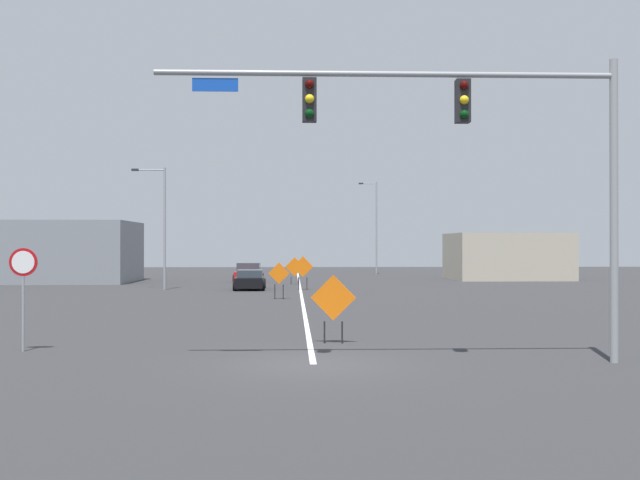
% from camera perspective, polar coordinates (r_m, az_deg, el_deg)
% --- Properties ---
extents(ground, '(160.84, 160.84, 0.00)m').
position_cam_1_polar(ground, '(18.54, -0.50, -9.29)').
color(ground, '#2D2D30').
extents(road_centre_stripe, '(0.16, 89.35, 0.01)m').
position_cam_1_polar(road_centre_stripe, '(63.06, -1.60, -2.98)').
color(road_centre_stripe, white).
rests_on(road_centre_stripe, ground).
extents(traffic_signal_assembly, '(11.27, 0.44, 7.42)m').
position_cam_1_polar(traffic_signal_assembly, '(18.98, 10.96, 7.83)').
color(traffic_signal_assembly, gray).
rests_on(traffic_signal_assembly, ground).
extents(stop_sign, '(0.76, 0.07, 2.79)m').
position_cam_1_polar(stop_sign, '(22.07, -21.32, -2.72)').
color(stop_sign, gray).
rests_on(stop_sign, ground).
extents(street_lamp_mid_right, '(2.19, 0.24, 7.84)m').
position_cam_1_polar(street_lamp_mid_right, '(49.84, -11.74, 1.35)').
color(street_lamp_mid_right, gray).
rests_on(street_lamp_mid_right, ground).
extents(street_lamp_far_right, '(1.84, 0.24, 9.07)m').
position_cam_1_polar(street_lamp_far_right, '(75.16, 4.16, 1.22)').
color(street_lamp_far_right, gray).
rests_on(street_lamp_far_right, ground).
extents(construction_sign_left_lane, '(1.14, 0.09, 1.94)m').
position_cam_1_polar(construction_sign_left_lane, '(40.44, -3.08, -2.68)').
color(construction_sign_left_lane, orange).
rests_on(construction_sign_left_lane, ground).
extents(construction_sign_median_near, '(1.32, 0.30, 2.15)m').
position_cam_1_polar(construction_sign_median_near, '(48.75, -1.29, -2.13)').
color(construction_sign_median_near, orange).
rests_on(construction_sign_median_near, ground).
extents(construction_sign_left_shoulder, '(1.32, 0.23, 2.00)m').
position_cam_1_polar(construction_sign_left_shoulder, '(22.29, 1.00, -4.55)').
color(construction_sign_left_shoulder, orange).
rests_on(construction_sign_left_shoulder, ground).
extents(construction_sign_right_lane, '(1.38, 0.29, 1.98)m').
position_cam_1_polar(construction_sign_right_lane, '(55.31, -1.90, -2.08)').
color(construction_sign_right_lane, orange).
rests_on(construction_sign_right_lane, ground).
extents(car_red_passing, '(2.20, 4.25, 1.48)m').
position_cam_1_polar(car_red_passing, '(59.31, -5.36, -2.50)').
color(car_red_passing, red).
rests_on(car_red_passing, ground).
extents(car_black_far, '(2.05, 4.15, 1.26)m').
position_cam_1_polar(car_black_far, '(49.40, -5.27, -2.99)').
color(car_black_far, black).
rests_on(car_black_far, ground).
extents(roadside_building_east, '(9.24, 7.91, 3.85)m').
position_cam_1_polar(roadside_building_east, '(65.61, 13.78, -1.19)').
color(roadside_building_east, '#B2A893').
rests_on(roadside_building_east, ground).
extents(roadside_building_west, '(10.92, 8.71, 4.68)m').
position_cam_1_polar(roadside_building_west, '(62.10, -18.75, -0.84)').
color(roadside_building_west, gray).
rests_on(roadside_building_west, ground).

